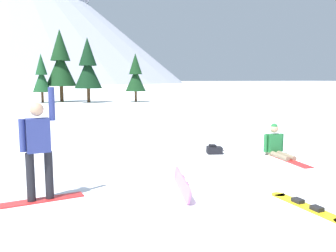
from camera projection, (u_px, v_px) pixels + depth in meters
The scene contains 11 objects.
ground_plane at pixel (211, 190), 7.16m from camera, with size 800.00×800.00×0.00m, color white.
snowboarder_foreground at pixel (39, 148), 6.39m from camera, with size 1.54×0.42×2.07m.
snowboarder_midground at pixel (277, 145), 10.25m from camera, with size 0.68×1.83×0.93m.
loose_snowboard_near_right at pixel (182, 183), 7.11m from camera, with size 0.59×1.83×0.29m.
loose_snowboard_far_spare at pixel (307, 206), 6.17m from camera, with size 0.30×1.70×0.09m.
backpack_black at pixel (214, 150), 10.63m from camera, with size 0.55×0.44×0.28m.
pine_tree_slender at pixel (42, 76), 33.65m from camera, with size 1.70×1.70×4.63m.
pine_tree_short at pixel (136, 75), 35.17m from camera, with size 2.02×2.02×4.76m.
pine_tree_twin at pixel (88, 67), 33.95m from camera, with size 2.62×2.62×6.16m.
pine_tree_young at pixel (60, 62), 34.89m from camera, with size 2.95×2.95×7.08m.
peak_central_summit at pixel (9, 8), 221.24m from camera, with size 216.77×216.77×88.60m.
Camera 1 is at (-3.48, -6.06, 2.21)m, focal length 38.08 mm.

